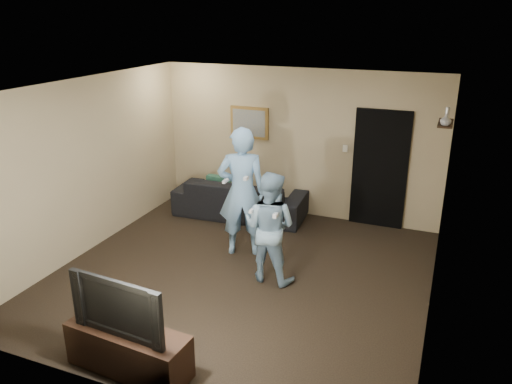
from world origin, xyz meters
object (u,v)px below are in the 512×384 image
at_px(television, 124,303).
at_px(wii_player_right, 270,227).
at_px(sofa, 240,198).
at_px(tv_console, 129,350).
at_px(wii_player_left, 242,192).

distance_m(television, wii_player_right, 2.39).
height_order(sofa, tv_console, sofa).
xyz_separation_m(sofa, wii_player_right, (1.27, -1.91, 0.43)).
xyz_separation_m(wii_player_left, wii_player_right, (0.66, -0.59, -0.21)).
height_order(sofa, television, television).
bearing_deg(television, wii_player_right, 78.24).
relative_size(tv_console, wii_player_right, 0.86).
height_order(tv_console, wii_player_right, wii_player_right).
relative_size(tv_console, television, 1.22).
bearing_deg(sofa, wii_player_left, 111.66).
height_order(television, wii_player_right, wii_player_right).
relative_size(sofa, television, 2.15).
xyz_separation_m(television, wii_player_right, (0.66, 2.30, -0.03)).
bearing_deg(tv_console, television, 4.28).
distance_m(tv_console, wii_player_left, 2.98).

